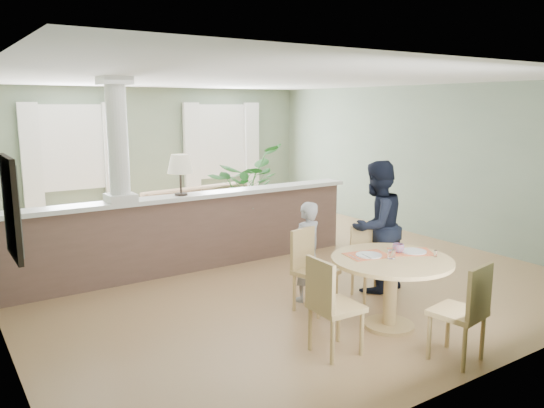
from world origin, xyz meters
TOP-DOWN VIEW (x-y plane):
  - ground at (0.00, 0.00)m, footprint 8.00×8.00m
  - room_shell at (-0.03, 0.63)m, footprint 7.02×8.02m
  - pony_wall at (-0.99, 0.20)m, footprint 5.32×0.38m
  - sofa at (0.31, 2.09)m, footprint 2.95×1.43m
  - houseplant at (1.00, 1.91)m, footprint 1.94×1.93m
  - dining_table at (-0.00, -2.79)m, footprint 1.27×1.27m
  - chair_far_boy at (-0.39, -1.91)m, footprint 0.52×0.52m
  - chair_far_man at (0.46, -1.97)m, footprint 0.49×0.49m
  - chair_near at (-0.02, -3.74)m, footprint 0.49×0.49m
  - chair_side at (-0.95, -2.94)m, footprint 0.45×0.45m
  - child_person at (-0.27, -1.66)m, footprint 0.49×0.36m
  - man_person at (0.69, -1.86)m, footprint 0.89×0.74m

SIDE VIEW (x-z plane):
  - ground at x=0.00m, z-range 0.00..0.00m
  - sofa at x=0.31m, z-range 0.00..0.83m
  - chair_far_man at x=0.46m, z-range 0.05..0.93m
  - chair_far_boy at x=-0.39m, z-range 0.05..0.99m
  - chair_near at x=-0.02m, z-range 0.05..1.00m
  - chair_side at x=-0.95m, z-range 0.05..1.01m
  - child_person at x=-0.27m, z-range 0.00..1.22m
  - dining_table at x=0.00m, z-range 0.18..1.04m
  - pony_wall at x=-0.99m, z-range -0.64..2.06m
  - houseplant at x=1.00m, z-range 0.00..1.63m
  - man_person at x=0.69m, z-range 0.00..1.67m
  - room_shell at x=-0.03m, z-range 0.46..3.17m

